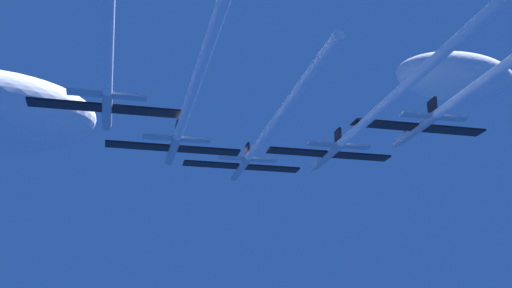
{
  "coord_description": "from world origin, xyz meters",
  "views": [
    {
      "loc": [
        -15.41,
        -76.82,
        -22.93
      ],
      "look_at": [
        -0.01,
        -10.09,
        0.09
      ],
      "focal_mm": 44.09,
      "sensor_mm": 36.0,
      "label": 1
    }
  ],
  "objects_px": {
    "jet_lead": "(262,139)",
    "jet_left_outer": "(108,57)",
    "jet_left_wing": "(188,106)",
    "jet_right_wing": "(373,115)",
    "jet_right_outer": "(480,83)"
  },
  "relations": [
    {
      "from": "jet_right_wing",
      "to": "jet_left_outer",
      "type": "bearing_deg",
      "value": -166.24
    },
    {
      "from": "jet_left_wing",
      "to": "jet_lead",
      "type": "bearing_deg",
      "value": 46.86
    },
    {
      "from": "jet_right_wing",
      "to": "jet_right_outer",
      "type": "bearing_deg",
      "value": -48.34
    },
    {
      "from": "jet_lead",
      "to": "jet_left_wing",
      "type": "height_order",
      "value": "jet_lead"
    },
    {
      "from": "jet_left_wing",
      "to": "jet_right_wing",
      "type": "height_order",
      "value": "jet_right_wing"
    },
    {
      "from": "jet_left_wing",
      "to": "jet_left_outer",
      "type": "height_order",
      "value": "jet_left_outer"
    },
    {
      "from": "jet_left_wing",
      "to": "jet_left_outer",
      "type": "xyz_separation_m",
      "value": [
        -7.5,
        -6.67,
        0.97
      ]
    },
    {
      "from": "jet_lead",
      "to": "jet_left_outer",
      "type": "bearing_deg",
      "value": -135.31
    },
    {
      "from": "jet_left_wing",
      "to": "jet_right_outer",
      "type": "bearing_deg",
      "value": -17.92
    },
    {
      "from": "jet_lead",
      "to": "jet_left_outer",
      "type": "distance_m",
      "value": 24.14
    },
    {
      "from": "jet_left_wing",
      "to": "jet_right_wing",
      "type": "distance_m",
      "value": 18.6
    },
    {
      "from": "jet_left_outer",
      "to": "jet_right_outer",
      "type": "relative_size",
      "value": 0.97
    },
    {
      "from": "jet_lead",
      "to": "jet_right_wing",
      "type": "bearing_deg",
      "value": -49.85
    },
    {
      "from": "jet_left_wing",
      "to": "jet_right_outer",
      "type": "relative_size",
      "value": 1.05
    },
    {
      "from": "jet_left_outer",
      "to": "jet_right_outer",
      "type": "bearing_deg",
      "value": -2.86
    }
  ]
}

